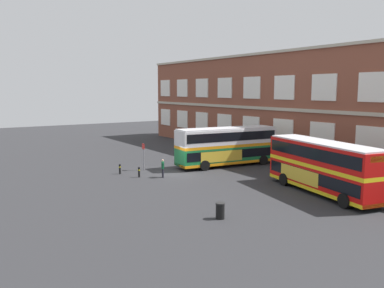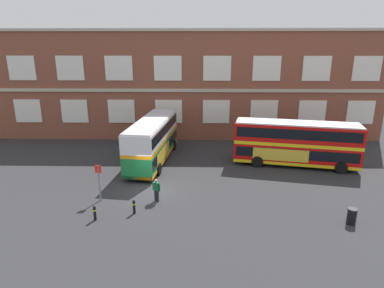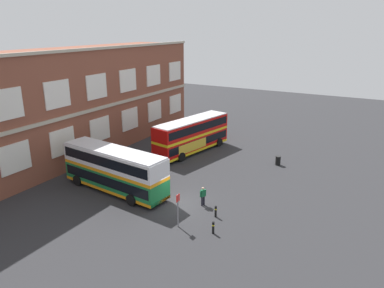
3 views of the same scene
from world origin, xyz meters
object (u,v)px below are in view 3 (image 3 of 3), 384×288
(bus_stand_flag, at_px, (178,207))
(station_litter_bin, at_px, (278,160))
(waiting_passenger, at_px, (203,195))
(safety_bollard_east, at_px, (216,211))
(double_decker_middle, at_px, (192,135))
(double_decker_near, at_px, (114,169))
(safety_bollard_west, at_px, (213,227))

(bus_stand_flag, height_order, station_litter_bin, bus_stand_flag)
(waiting_passenger, xyz_separation_m, safety_bollard_east, (-1.27, -1.81, -0.44))
(double_decker_middle, distance_m, station_litter_bin, 10.62)
(double_decker_near, xyz_separation_m, bus_stand_flag, (-2.68, -8.42, -0.51))
(station_litter_bin, distance_m, safety_bollard_west, 16.13)
(double_decker_middle, relative_size, safety_bollard_west, 11.89)
(waiting_passenger, relative_size, station_litter_bin, 1.65)
(station_litter_bin, relative_size, safety_bollard_west, 1.08)
(double_decker_near, distance_m, safety_bollard_east, 10.39)
(double_decker_middle, bearing_deg, safety_bollard_east, -144.05)
(waiting_passenger, relative_size, safety_bollard_west, 1.79)
(bus_stand_flag, distance_m, safety_bollard_east, 3.53)
(safety_bollard_east, bearing_deg, safety_bollard_west, -158.58)
(double_decker_near, bearing_deg, safety_bollard_west, -101.31)
(station_litter_bin, bearing_deg, waiting_passenger, 167.45)
(double_decker_near, height_order, bus_stand_flag, double_decker_near)
(bus_stand_flag, bearing_deg, safety_bollard_west, -80.71)
(double_decker_middle, height_order, safety_bollard_east, double_decker_middle)
(double_decker_middle, xyz_separation_m, safety_bollard_west, (-15.42, -10.41, -1.66))
(safety_bollard_east, bearing_deg, double_decker_near, 90.54)
(station_litter_bin, xyz_separation_m, safety_bollard_west, (-16.13, 0.07, -0.03))
(station_litter_bin, height_order, safety_bollard_east, station_litter_bin)
(double_decker_near, height_order, station_litter_bin, double_decker_near)
(bus_stand_flag, xyz_separation_m, safety_bollard_west, (0.45, -2.75, -1.14))
(double_decker_middle, distance_m, safety_bollard_east, 16.26)
(waiting_passenger, distance_m, safety_bollard_west, 4.53)
(double_decker_near, relative_size, waiting_passenger, 6.60)
(waiting_passenger, xyz_separation_m, safety_bollard_west, (-3.60, -2.73, -0.44))
(bus_stand_flag, height_order, safety_bollard_west, bus_stand_flag)
(double_decker_near, height_order, safety_bollard_west, double_decker_near)
(double_decker_middle, bearing_deg, double_decker_near, 176.67)
(double_decker_middle, distance_m, safety_bollard_west, 18.68)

